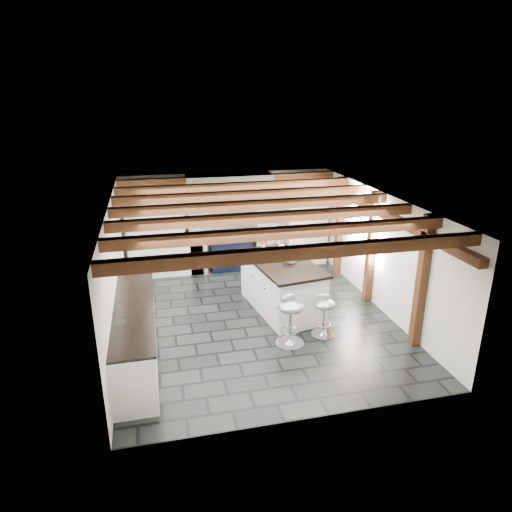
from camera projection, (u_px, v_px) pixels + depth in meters
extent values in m
plane|color=black|center=(256.00, 317.00, 8.80)|extent=(6.00, 6.00, 0.00)
plane|color=white|center=(228.00, 219.00, 11.16)|extent=(5.00, 0.00, 5.00)
plane|color=white|center=(115.00, 273.00, 7.87)|extent=(0.00, 6.00, 6.00)
plane|color=white|center=(380.00, 251.00, 8.95)|extent=(0.00, 6.00, 6.00)
plane|color=white|center=(256.00, 200.00, 8.02)|extent=(6.00, 6.00, 0.00)
cube|color=white|center=(197.00, 233.00, 10.78)|extent=(0.40, 0.60, 1.90)
cube|color=white|center=(262.00, 229.00, 11.12)|extent=(0.40, 0.60, 1.90)
cube|color=#553118|center=(229.00, 188.00, 10.60)|extent=(2.10, 0.65, 0.18)
cube|color=white|center=(229.00, 181.00, 10.54)|extent=(2.00, 0.60, 0.31)
cube|color=black|center=(232.00, 188.00, 10.28)|extent=(1.00, 0.03, 0.22)
cube|color=silver|center=(232.00, 188.00, 10.27)|extent=(0.90, 0.01, 0.14)
cube|color=white|center=(156.00, 234.00, 10.56)|extent=(1.30, 0.58, 2.00)
cube|color=white|center=(305.00, 224.00, 11.34)|extent=(1.00, 0.58, 2.00)
cube|color=white|center=(136.00, 323.00, 7.63)|extent=(0.60, 3.80, 0.88)
cube|color=black|center=(134.00, 298.00, 7.47)|extent=(0.64, 3.80, 0.04)
cube|color=white|center=(187.00, 254.00, 10.90)|extent=(0.70, 0.60, 0.88)
cube|color=black|center=(186.00, 236.00, 10.74)|extent=(0.74, 0.64, 0.04)
cube|color=#553118|center=(380.00, 211.00, 8.66)|extent=(0.15, 5.80, 0.14)
plane|color=white|center=(366.00, 223.00, 9.36)|extent=(0.00, 0.90, 0.90)
cube|color=#553118|center=(303.00, 252.00, 5.67)|extent=(5.00, 0.16, 0.16)
cube|color=#553118|center=(283.00, 233.00, 6.46)|extent=(5.00, 0.16, 0.16)
cube|color=#553118|center=(268.00, 217.00, 7.26)|extent=(5.00, 0.16, 0.16)
cube|color=#553118|center=(256.00, 205.00, 8.05)|extent=(5.00, 0.16, 0.16)
cube|color=#553118|center=(246.00, 195.00, 8.84)|extent=(5.00, 0.16, 0.16)
cube|color=#553118|center=(237.00, 186.00, 9.64)|extent=(5.00, 0.16, 0.16)
cube|color=#553118|center=(230.00, 179.00, 10.43)|extent=(5.00, 0.16, 0.16)
cube|color=#553118|center=(422.00, 282.00, 7.46)|extent=(0.15, 0.15, 2.30)
cube|color=#553118|center=(371.00, 248.00, 9.11)|extent=(0.15, 0.15, 2.30)
cube|color=#553118|center=(339.00, 226.00, 10.58)|extent=(0.15, 0.15, 2.30)
cylinder|color=black|center=(281.00, 219.00, 8.20)|extent=(0.01, 0.01, 0.56)
cylinder|color=white|center=(280.00, 237.00, 8.31)|extent=(0.09, 0.09, 0.22)
cylinder|color=black|center=(279.00, 215.00, 8.48)|extent=(0.01, 0.01, 0.56)
cylinder|color=white|center=(278.00, 232.00, 8.59)|extent=(0.09, 0.09, 0.22)
cylinder|color=black|center=(277.00, 211.00, 8.77)|extent=(0.01, 0.01, 0.56)
cylinder|color=white|center=(277.00, 228.00, 8.88)|extent=(0.09, 0.09, 0.22)
cube|color=black|center=(231.00, 251.00, 11.10)|extent=(1.00, 0.60, 0.90)
ellipsoid|color=silver|center=(220.00, 232.00, 10.88)|extent=(0.28, 0.28, 0.11)
ellipsoid|color=silver|center=(240.00, 231.00, 10.99)|extent=(0.28, 0.28, 0.11)
cylinder|color=silver|center=(233.00, 240.00, 10.68)|extent=(0.95, 0.03, 0.03)
cube|color=black|center=(222.00, 255.00, 10.77)|extent=(0.35, 0.02, 0.30)
cube|color=black|center=(243.00, 254.00, 10.88)|extent=(0.35, 0.02, 0.30)
cube|color=white|center=(281.00, 287.00, 8.97)|extent=(1.26, 2.08, 0.96)
cube|color=black|center=(282.00, 263.00, 8.80)|extent=(1.36, 2.18, 0.05)
imported|color=white|center=(263.00, 249.00, 9.17)|extent=(0.23, 0.23, 0.21)
ellipsoid|color=red|center=(263.00, 241.00, 9.11)|extent=(0.22, 0.22, 0.13)
cylinder|color=white|center=(281.00, 250.00, 9.15)|extent=(0.13, 0.13, 0.20)
imported|color=white|center=(290.00, 261.00, 8.72)|extent=(0.32, 0.32, 0.07)
cylinder|color=white|center=(293.00, 256.00, 8.91)|extent=(0.05, 0.05, 0.11)
cylinder|color=white|center=(294.00, 253.00, 8.89)|extent=(0.24, 0.24, 0.02)
cylinder|color=beige|center=(294.00, 251.00, 8.88)|extent=(0.18, 0.18, 0.08)
cylinder|color=silver|center=(323.00, 334.00, 8.13)|extent=(0.42, 0.42, 0.03)
cone|color=silver|center=(323.00, 332.00, 8.11)|extent=(0.19, 0.19, 0.08)
cylinder|color=silver|center=(324.00, 319.00, 8.03)|extent=(0.05, 0.05, 0.52)
torus|color=silver|center=(323.00, 324.00, 8.06)|extent=(0.27, 0.27, 0.02)
ellipsoid|color=#8E929B|center=(324.00, 304.00, 7.93)|extent=(0.44, 0.44, 0.17)
ellipsoid|color=#8E929B|center=(324.00, 297.00, 7.98)|extent=(0.28, 0.15, 0.15)
cylinder|color=silver|center=(290.00, 343.00, 7.84)|extent=(0.49, 0.49, 0.03)
cone|color=silver|center=(290.00, 341.00, 7.82)|extent=(0.22, 0.22, 0.09)
cylinder|color=silver|center=(290.00, 325.00, 7.72)|extent=(0.06, 0.06, 0.61)
torus|color=silver|center=(290.00, 330.00, 7.75)|extent=(0.31, 0.31, 0.02)
ellipsoid|color=#8E929B|center=(291.00, 307.00, 7.60)|extent=(0.56, 0.56, 0.20)
ellipsoid|color=#8E929B|center=(287.00, 298.00, 7.65)|extent=(0.33, 0.22, 0.17)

